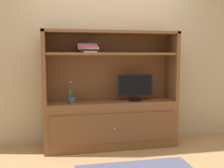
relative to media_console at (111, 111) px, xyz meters
name	(u,v)px	position (x,y,z in m)	size (l,w,h in m)	color
ground_plane	(117,157)	(0.00, -0.41, -0.52)	(8.00, 8.00, 0.00)	tan
painted_rear_wall	(107,50)	(0.00, 0.34, 0.88)	(6.00, 0.10, 2.80)	tan
media_console	(111,111)	(0.00, 0.00, 0.00)	(1.88, 0.48, 1.66)	brown
tv_monitor	(135,87)	(0.34, -0.05, 0.35)	(0.51, 0.20, 0.38)	black
potted_plant	(72,99)	(-0.56, -0.06, 0.20)	(0.10, 0.10, 0.31)	#384C56
magazine_stack	(88,48)	(-0.34, -0.01, 0.91)	(0.30, 0.34, 0.12)	silver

